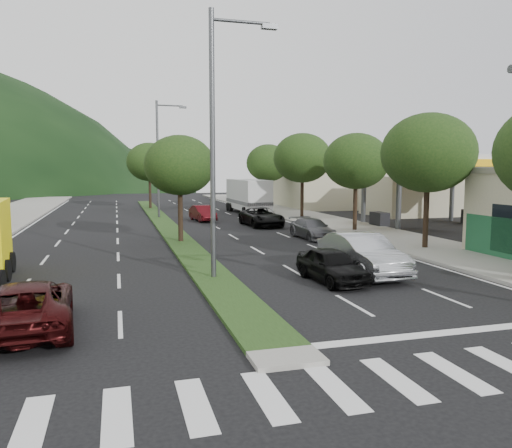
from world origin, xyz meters
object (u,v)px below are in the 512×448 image
object	(u,v)px
tree_r_c	(356,161)
car_queue_d	(262,217)
tree_r_d	(302,158)
tree_med_near	(180,165)
motorhome	(248,195)
tree_med_far	(149,162)
sedan_silver	(362,254)
streetlight_near	(218,132)
streetlight_mid	(160,153)
suv_maroon	(28,306)
car_queue_b	(312,229)
tree_r_b	(428,153)
car_queue_a	(332,265)
car_queue_c	(203,213)
tree_r_e	(268,163)

from	to	relation	value
tree_r_c	car_queue_d	distance (m)	8.22
tree_r_d	car_queue_d	distance (m)	8.45
car_queue_d	tree_med_near	bearing A→B (deg)	-137.67
tree_r_d	motorhome	distance (m)	7.73
tree_med_far	sedan_silver	xyz separation A→B (m)	(5.89, -36.68, -4.18)
streetlight_near	motorhome	world-z (taller)	streetlight_near
tree_r_d	streetlight_mid	xyz separation A→B (m)	(-11.79, 3.00, 0.40)
suv_maroon	car_queue_b	world-z (taller)	suv_maroon
tree_r_c	tree_med_near	bearing A→B (deg)	-170.54
tree_med_far	streetlight_near	world-z (taller)	streetlight_near
tree_r_c	streetlight_mid	bearing A→B (deg)	132.22
car_queue_d	motorhome	distance (m)	11.34
tree_r_b	sedan_silver	size ratio (longest dim) A/B	1.39
streetlight_mid	car_queue_a	world-z (taller)	streetlight_mid
sedan_silver	suv_maroon	xyz separation A→B (m)	(-11.69, -3.98, -0.16)
tree_r_d	motorhome	size ratio (longest dim) A/B	0.85
tree_r_b	tree_r_d	bearing A→B (deg)	90.00
tree_r_c	motorhome	xyz separation A→B (m)	(-3.23, 16.12, -3.02)
streetlight_mid	car_queue_b	xyz separation A→B (m)	(7.76, -15.33, -4.97)
tree_r_c	car_queue_c	xyz separation A→B (m)	(-8.70, 9.99, -4.11)
tree_r_d	tree_r_e	world-z (taller)	tree_r_d
streetlight_mid	car_queue_b	world-z (taller)	streetlight_mid
tree_med_far	streetlight_near	bearing A→B (deg)	-89.67
suv_maroon	car_queue_c	size ratio (longest dim) A/B	1.24
tree_med_near	sedan_silver	world-z (taller)	tree_med_near
tree_r_e	streetlight_mid	size ratio (longest dim) A/B	0.67
tree_r_d	tree_r_e	bearing A→B (deg)	90.00
tree_med_far	streetlight_mid	bearing A→B (deg)	-88.93
streetlight_mid	tree_r_b	bearing A→B (deg)	-60.68
tree_med_near	suv_maroon	bearing A→B (deg)	-111.58
tree_r_e	car_queue_c	world-z (taller)	tree_r_e
tree_r_c	car_queue_d	world-z (taller)	tree_r_c
streetlight_mid	motorhome	bearing A→B (deg)	19.98
tree_r_e	car_queue_a	bearing A→B (deg)	-103.12
tree_med_near	car_queue_c	world-z (taller)	tree_med_near
tree_r_c	tree_med_far	bearing A→B (deg)	116.57
tree_r_d	car_queue_b	xyz separation A→B (m)	(-4.03, -12.33, -4.57)
sedan_silver	car_queue_b	size ratio (longest dim) A/B	1.19
car_queue_b	car_queue_c	xyz separation A→B (m)	(-4.67, 12.32, 0.02)
tree_r_b	streetlight_mid	size ratio (longest dim) A/B	0.69
sedan_silver	motorhome	xyz separation A→B (m)	(2.88, 28.80, 0.90)
tree_r_c	tree_r_d	bearing A→B (deg)	90.00
tree_r_c	car_queue_d	size ratio (longest dim) A/B	1.30
sedan_silver	motorhome	size ratio (longest dim) A/B	0.59
car_queue_c	car_queue_d	world-z (taller)	car_queue_d
streetlight_mid	car_queue_d	distance (m)	11.52
tree_r_e	streetlight_near	size ratio (longest dim) A/B	0.67
sedan_silver	car_queue_a	bearing A→B (deg)	-153.92
tree_med_near	motorhome	world-z (taller)	tree_med_near
tree_med_near	car_queue_a	distance (m)	12.89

